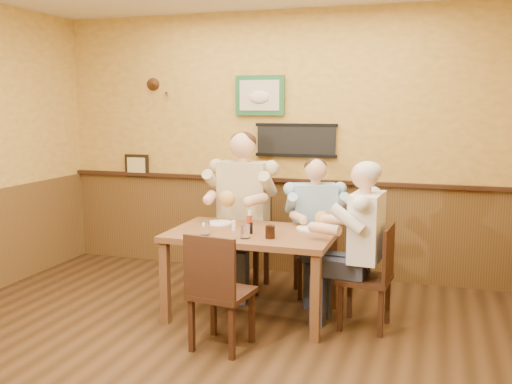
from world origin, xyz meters
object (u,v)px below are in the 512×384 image
at_px(cola_tumbler, 270,232).
at_px(hot_sauce_bottle, 249,223).
at_px(diner_white_elder, 366,254).
at_px(pepper_shaker, 251,228).
at_px(chair_back_left, 244,240).
at_px(chair_near_side, 222,290).
at_px(chair_right_end, 365,276).
at_px(salt_shaker, 234,225).
at_px(dining_table, 252,242).
at_px(chair_back_right, 314,252).
at_px(diner_blue_polo, 314,234).
at_px(water_glass_left, 205,228).
at_px(diner_tan_shirt, 244,219).
at_px(water_glass_mid, 245,231).

relative_size(cola_tumbler, hot_sauce_bottle, 0.60).
distance_m(diner_white_elder, pepper_shaker, 0.97).
bearing_deg(chair_back_left, hot_sauce_bottle, -68.31).
xyz_separation_m(chair_near_side, hot_sauce_bottle, (0.01, 0.62, 0.39)).
xyz_separation_m(chair_right_end, cola_tumbler, (-0.75, -0.22, 0.37)).
distance_m(chair_back_left, salt_shaker, 0.78).
bearing_deg(salt_shaker, dining_table, 6.57).
xyz_separation_m(chair_near_side, cola_tumbler, (0.23, 0.50, 0.35)).
xyz_separation_m(chair_back_right, diner_blue_polo, (0.00, -0.00, 0.18)).
xyz_separation_m(dining_table, chair_back_right, (0.39, 0.72, -0.24)).
xyz_separation_m(diner_white_elder, salt_shaker, (-1.13, -0.04, 0.17)).
bearing_deg(pepper_shaker, chair_right_end, 6.76).
bearing_deg(chair_right_end, water_glass_left, -72.91).
xyz_separation_m(chair_back_right, salt_shaker, (-0.55, -0.73, 0.38)).
distance_m(chair_near_side, pepper_shaker, 0.70).
height_order(water_glass_left, pepper_shaker, water_glass_left).
xyz_separation_m(dining_table, chair_back_left, (-0.31, 0.68, -0.17)).
bearing_deg(diner_blue_polo, diner_white_elder, -71.25).
bearing_deg(salt_shaker, diner_blue_polo, 53.00).
bearing_deg(chair_near_side, pepper_shaker, -85.22).
xyz_separation_m(hot_sauce_bottle, pepper_shaker, (0.01, -0.01, -0.04)).
xyz_separation_m(water_glass_left, salt_shaker, (0.17, 0.23, -0.01)).
bearing_deg(pepper_shaker, hot_sauce_bottle, 151.33).
xyz_separation_m(dining_table, chair_near_side, (-0.01, -0.70, -0.21)).
distance_m(chair_back_right, diner_white_elder, 0.92).
distance_m(dining_table, chair_back_left, 0.77).
height_order(chair_right_end, diner_tan_shirt, diner_tan_shirt).
distance_m(diner_white_elder, cola_tumbler, 0.80).
xyz_separation_m(chair_back_right, pepper_shaker, (-0.38, -0.80, 0.38)).
relative_size(dining_table, chair_right_end, 1.62).
bearing_deg(chair_right_end, diner_blue_polo, -135.35).
height_order(diner_tan_shirt, pepper_shaker, diner_tan_shirt).
xyz_separation_m(chair_back_left, cola_tumbler, (0.53, -0.88, 0.31)).
xyz_separation_m(diner_tan_shirt, salt_shaker, (0.15, -0.70, 0.09)).
bearing_deg(pepper_shaker, diner_tan_shirt, 112.96).
bearing_deg(chair_back_left, diner_white_elder, -28.06).
xyz_separation_m(hot_sauce_bottle, salt_shaker, (-0.16, 0.06, -0.04)).
distance_m(diner_white_elder, water_glass_left, 1.33).
distance_m(water_glass_mid, pepper_shaker, 0.18).
xyz_separation_m(diner_tan_shirt, cola_tumbler, (0.53, -0.88, 0.10)).
relative_size(chair_right_end, chair_near_side, 0.96).
bearing_deg(chair_right_end, salt_shaker, -82.85).
bearing_deg(diner_white_elder, hot_sauce_bottle, -78.69).
distance_m(dining_table, pepper_shaker, 0.17).
bearing_deg(chair_near_side, dining_table, -83.79).
bearing_deg(chair_back_right, chair_near_side, -126.76).
xyz_separation_m(diner_white_elder, cola_tumbler, (-0.75, -0.22, 0.18)).
height_order(chair_right_end, chair_near_side, chair_near_side).
distance_m(water_glass_left, cola_tumbler, 0.55).
bearing_deg(water_glass_left, water_glass_mid, -1.80).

